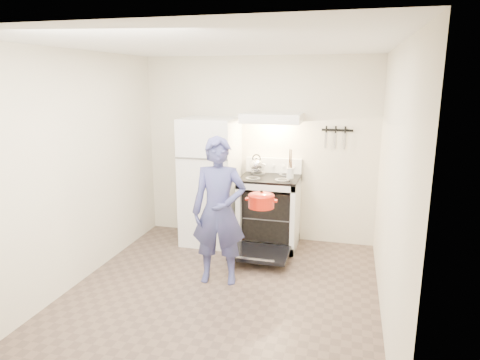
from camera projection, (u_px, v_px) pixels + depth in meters
name	position (u px, v px, depth m)	size (l,w,h in m)	color
floor	(221.00, 295.00, 4.47)	(3.60, 3.60, 0.00)	brown
back_wall	(258.00, 150.00, 5.87)	(3.20, 0.02, 2.50)	beige
refrigerator	(211.00, 181.00, 5.78)	(0.70, 0.70, 1.70)	white
stove_body	(269.00, 213.00, 5.69)	(0.76, 0.65, 0.92)	white
cooktop	(270.00, 178.00, 5.59)	(0.76, 0.65, 0.03)	black
backsplash	(274.00, 165.00, 5.83)	(0.76, 0.07, 0.20)	white
oven_door	(260.00, 253.00, 5.21)	(0.70, 0.54, 0.04)	black
oven_rack	(269.00, 214.00, 5.70)	(0.60, 0.52, 0.01)	slate
range_hood	(272.00, 118.00, 5.48)	(0.76, 0.50, 0.12)	white
knife_strip	(337.00, 130.00, 5.53)	(0.40, 0.02, 0.03)	black
pizza_stone	(267.00, 212.00, 5.74)	(0.36, 0.36, 0.02)	#80654B
tea_kettle	(256.00, 164.00, 5.74)	(0.22, 0.18, 0.27)	#BABABF
utensil_jar	(290.00, 173.00, 5.36)	(0.09, 0.09, 0.13)	silver
person	(219.00, 211.00, 4.60)	(0.59, 0.39, 1.61)	navy
dutch_oven	(261.00, 202.00, 4.87)	(0.37, 0.30, 0.24)	red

